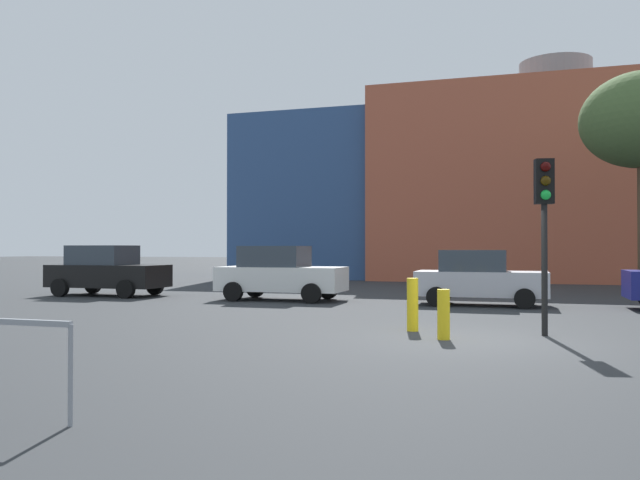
% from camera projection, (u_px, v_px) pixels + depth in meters
% --- Properties ---
extents(ground_plane, '(200.00, 200.00, 0.00)m').
position_uv_depth(ground_plane, '(475.00, 340.00, 12.15)').
color(ground_plane, '#2D3033').
extents(building_backdrop, '(36.35, 11.72, 12.42)m').
position_uv_depth(building_backdrop, '(556.00, 190.00, 36.46)').
color(building_backdrop, '#B2563D').
rests_on(building_backdrop, ground_plane).
extents(parked_car_0, '(4.27, 2.09, 1.85)m').
position_uv_depth(parked_car_0, '(107.00, 271.00, 23.40)').
color(parked_car_0, black).
rests_on(parked_car_0, ground_plane).
extents(parked_car_1, '(4.21, 2.06, 1.82)m').
position_uv_depth(parked_car_1, '(280.00, 273.00, 21.38)').
color(parked_car_1, white).
rests_on(parked_car_1, ground_plane).
extents(parked_car_2, '(3.90, 1.92, 1.69)m').
position_uv_depth(parked_car_2, '(479.00, 278.00, 19.45)').
color(parked_car_2, silver).
rests_on(parked_car_2, ground_plane).
extents(traffic_light_island, '(0.40, 0.39, 3.53)m').
position_uv_depth(traffic_light_island, '(544.00, 205.00, 12.69)').
color(traffic_light_island, black).
rests_on(traffic_light_island, ground_plane).
extents(bollard_yellow_0, '(0.24, 0.24, 0.96)m').
position_uv_depth(bollard_yellow_0, '(444.00, 314.00, 12.17)').
color(bollard_yellow_0, yellow).
rests_on(bollard_yellow_0, ground_plane).
extents(bollard_yellow_1, '(0.24, 0.24, 1.12)m').
position_uv_depth(bollard_yellow_1, '(413.00, 305.00, 13.42)').
color(bollard_yellow_1, yellow).
rests_on(bollard_yellow_1, ground_plane).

